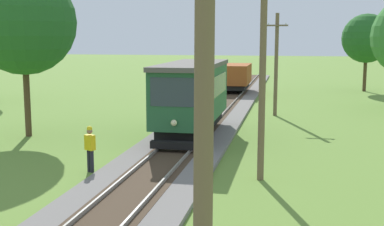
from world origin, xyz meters
TOP-DOWN VIEW (x-y plane):
  - red_tram at (0.00, 19.26)m, footprint 2.60×8.54m
  - freight_car at (0.00, 39.65)m, footprint 2.40×5.20m
  - utility_pole_foreground at (3.91, 0.12)m, footprint 1.40×0.52m
  - utility_pole_near_tram at (3.91, 12.29)m, footprint 1.40×0.41m
  - utility_pole_mid at (3.91, 27.68)m, footprint 1.40×0.58m
  - gravel_pile at (-5.05, 43.53)m, footprint 2.03×2.03m
  - track_worker at (-2.53, 12.01)m, footprint 0.45×0.39m
  - tree_left_near at (11.63, 44.00)m, footprint 4.54×4.54m
  - tree_right_near at (-8.41, 18.04)m, footprint 5.31×5.31m

SIDE VIEW (x-z plane):
  - gravel_pile at x=-5.05m, z-range 0.00..0.92m
  - track_worker at x=-2.53m, z-range 0.09..1.88m
  - freight_car at x=0.00m, z-range 0.40..2.71m
  - red_tram at x=0.00m, z-range -0.20..4.59m
  - utility_pole_mid at x=3.91m, z-range 0.10..6.71m
  - utility_pole_near_tram at x=3.91m, z-range 0.10..7.68m
  - utility_pole_foreground at x=3.91m, z-range 0.10..8.59m
  - tree_left_near at x=11.63m, z-range 1.32..8.52m
  - tree_right_near at x=-8.41m, z-range 1.58..10.08m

